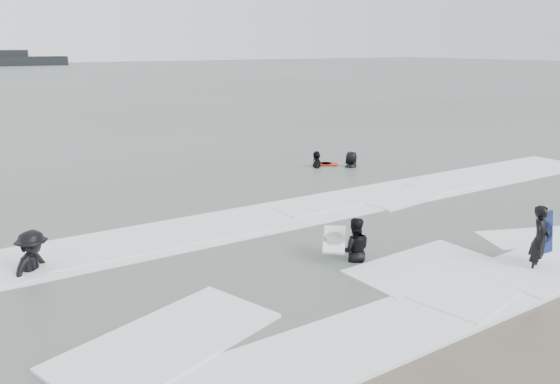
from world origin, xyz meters
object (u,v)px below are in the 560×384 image
surfer_right_near (317,168)px  surfer_right_far (351,168)px  surfer_wading (354,261)px  surfer_breaker (35,274)px  surfer_centre (535,271)px  vessel_horizon (6,60)px

surfer_right_near → surfer_right_far: (1.16, -0.83, 0.00)m
surfer_right_far → surfer_right_near: bearing=-60.1°
surfer_wading → surfer_right_near: size_ratio=0.87×
surfer_breaker → surfer_right_near: (11.66, 5.43, 0.00)m
surfer_right_near → surfer_breaker: bearing=-27.8°
surfer_wading → surfer_breaker: size_ratio=0.87×
surfer_wading → surfer_right_far: surfer_right_far is taller
surfer_breaker → surfer_right_far: surfer_breaker is taller
surfer_centre → vessel_horizon: size_ratio=0.06×
surfer_centre → surfer_right_near: bearing=57.0°
surfer_wading → surfer_breaker: bearing=5.8°
surfer_wading → vessel_horizon: 138.24m
vessel_horizon → surfer_wading: bearing=-93.4°
vessel_horizon → surfer_breaker: bearing=-96.2°
surfer_wading → surfer_centre: bearing=171.9°
surfer_centre → surfer_right_far: 10.95m
surfer_centre → surfer_wading: surfer_wading is taller
surfer_centre → surfer_breaker: 11.20m
surfer_right_near → vessel_horizon: 129.39m
surfer_centre → surfer_wading: bearing=117.2°
surfer_right_near → surfer_right_far: surfer_right_near is taller
surfer_centre → vessel_horizon: (5.02, 140.62, 1.38)m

